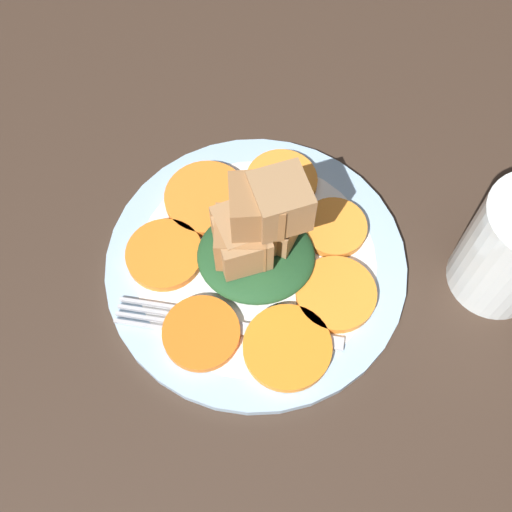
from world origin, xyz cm
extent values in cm
cube|color=#38281E|center=(0.00, 0.00, 1.00)|extent=(120.00, 120.00, 2.00)
cylinder|color=#99B7D1|center=(0.00, 0.00, 2.50)|extent=(26.99, 26.99, 1.00)
cylinder|color=white|center=(0.00, 0.00, 2.55)|extent=(21.60, 21.60, 1.00)
cylinder|color=orange|center=(7.09, -3.01, 3.54)|extent=(6.98, 6.98, 0.87)
cylinder|color=orange|center=(6.94, 3.53, 3.54)|extent=(5.95, 5.95, 0.87)
cylinder|color=orange|center=(1.98, 8.30, 3.54)|extent=(6.76, 6.76, 0.87)
cylinder|color=orange|center=(-4.95, 6.08, 3.54)|extent=(7.81, 7.81, 0.87)
cylinder|color=orange|center=(-8.16, -0.07, 3.54)|extent=(6.90, 6.90, 0.87)
cylinder|color=orange|center=(-4.22, -7.18, 3.54)|extent=(6.58, 6.58, 0.87)
cylinder|color=orange|center=(3.03, -8.05, 3.54)|extent=(7.44, 7.44, 0.87)
ellipsoid|color=#1E4723|center=(0.00, 0.00, 4.18)|extent=(10.39, 9.36, 2.16)
cube|color=#9E754C|center=(-1.09, 0.54, 7.41)|extent=(5.73, 5.73, 4.29)
cube|color=olive|center=(-1.25, -0.43, 7.38)|extent=(4.38, 4.38, 4.24)
cube|color=#9E754C|center=(1.76, 1.35, 6.86)|extent=(4.20, 4.20, 3.20)
cube|color=#9E754C|center=(-1.10, -0.52, 7.33)|extent=(5.31, 5.31, 4.14)
cube|color=olive|center=(0.05, 0.61, 11.51)|extent=(4.62, 4.62, 4.17)
cube|color=#9E754C|center=(1.83, 1.05, 11.70)|extent=(5.56, 5.56, 4.29)
cube|color=#B2B2B7|center=(1.33, -6.79, 3.30)|extent=(12.92, 2.48, 0.40)
cube|color=#B2B2B7|center=(-5.84, -6.01, 3.30)|extent=(1.80, 2.46, 0.40)
cube|color=#B2B2B7|center=(-9.25, -6.65, 3.30)|extent=(5.08, 0.85, 0.40)
cube|color=#B2B2B7|center=(-9.17, -5.99, 3.30)|extent=(5.08, 0.85, 0.40)
cube|color=#B2B2B7|center=(-9.10, -5.32, 3.30)|extent=(5.08, 0.85, 0.40)
cube|color=#B2B2B7|center=(-9.03, -4.66, 3.30)|extent=(5.08, 0.85, 0.40)
camera|label=1|loc=(1.31, -25.04, 54.54)|focal=45.00mm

